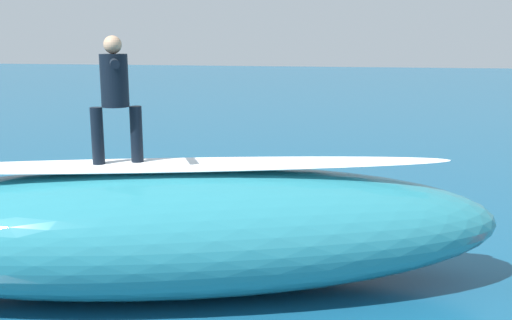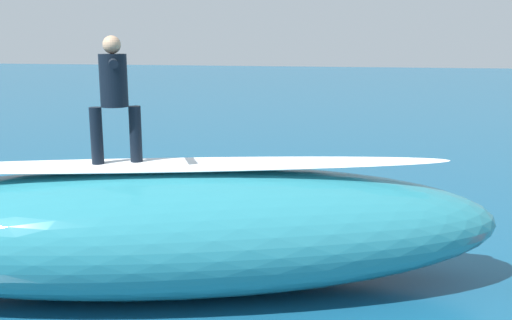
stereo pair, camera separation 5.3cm
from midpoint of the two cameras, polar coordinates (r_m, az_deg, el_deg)
name	(u,v)px [view 2 (the right image)]	position (r m, az deg, el deg)	size (l,w,h in m)	color
ground_plane	(226,220)	(10.23, -2.82, -5.97)	(120.00, 120.00, 0.00)	#145175
wave_crest	(166,230)	(7.34, -8.66, -6.84)	(8.49, 2.25, 1.58)	teal
wave_foam_lip	(164,165)	(7.12, -8.86, -0.49)	(7.21, 0.79, 0.08)	white
surfboard_riding	(118,166)	(7.19, -13.30, -0.57)	(1.86, 0.55, 0.08)	#EAE5C6
surfer_riding	(114,90)	(7.05, -13.65, 6.74)	(0.74, 1.32, 1.51)	black
surfboard_paddling	(340,196)	(11.72, 8.39, -3.56)	(2.13, 0.58, 0.08)	#EAE5C6
surfer_paddling	(335,186)	(11.77, 7.93, -2.57)	(1.53, 1.29, 0.32)	black
foam_patch_mid	(217,208)	(10.64, -3.69, -4.78)	(0.51, 0.49, 0.18)	white
foam_patch_far	(54,260)	(8.70, -19.20, -9.32)	(0.71, 0.58, 0.17)	white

